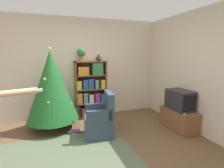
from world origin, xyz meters
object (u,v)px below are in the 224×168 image
at_px(christmas_tree, 52,86).
at_px(bookshelf, 91,91).
at_px(table_lamp, 99,57).
at_px(television, 180,100).
at_px(potted_plant, 81,54).
at_px(armchair, 100,121).

bearing_deg(christmas_tree, bookshelf, 23.75).
bearing_deg(bookshelf, table_lamp, 2.10).
distance_m(television, table_lamp, 2.24).
relative_size(christmas_tree, potted_plant, 5.55).
xyz_separation_m(armchair, table_lamp, (0.30, 1.14, 1.28)).
height_order(bookshelf, table_lamp, table_lamp).
bearing_deg(armchair, bookshelf, -174.26).
xyz_separation_m(bookshelf, television, (1.69, -1.42, -0.04)).
relative_size(bookshelf, armchair, 1.63).
xyz_separation_m(television, table_lamp, (-1.46, 1.43, 0.92)).
distance_m(christmas_tree, armchair, 1.32).
height_order(potted_plant, table_lamp, potted_plant).
height_order(christmas_tree, potted_plant, same).
xyz_separation_m(bookshelf, potted_plant, (-0.23, 0.01, 0.97)).
xyz_separation_m(bookshelf, armchair, (-0.07, -1.13, -0.39)).
bearing_deg(christmas_tree, armchair, -37.78).
bearing_deg(christmas_tree, potted_plant, 30.32).
bearing_deg(potted_plant, table_lamp, -0.00).
relative_size(armchair, table_lamp, 4.60).
bearing_deg(television, armchair, 170.66).
distance_m(armchair, potted_plant, 1.78).
relative_size(television, potted_plant, 1.77).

